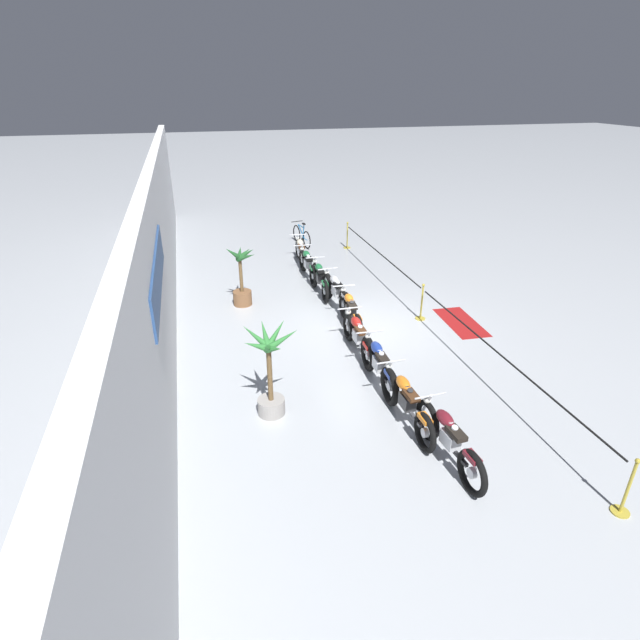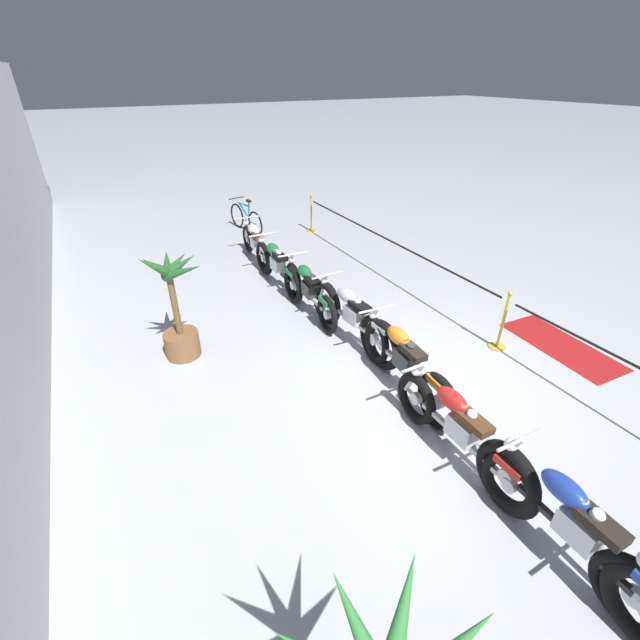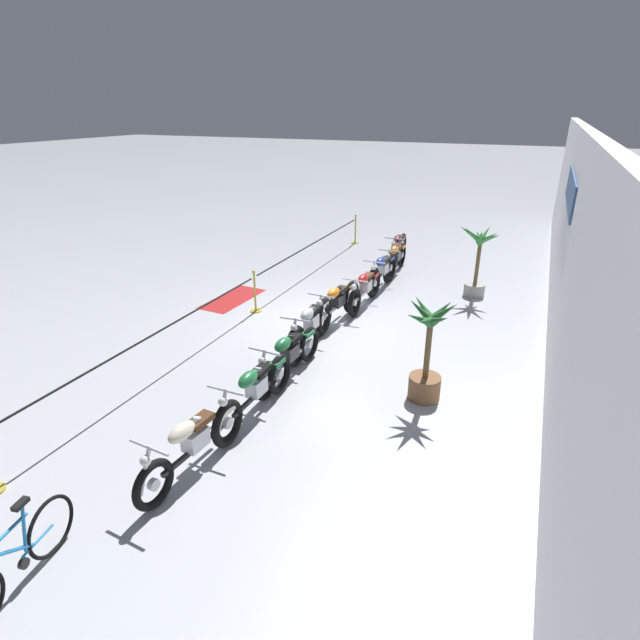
{
  "view_description": "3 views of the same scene",
  "coord_description": "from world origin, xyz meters",
  "px_view_note": "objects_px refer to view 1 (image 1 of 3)",
  "views": [
    {
      "loc": [
        -11.35,
        4.31,
        6.0
      ],
      "look_at": [
        -0.15,
        1.37,
        0.45
      ],
      "focal_mm": 28.0,
      "sensor_mm": 36.0,
      "label": 1
    },
    {
      "loc": [
        -3.73,
        3.84,
        4.03
      ],
      "look_at": [
        0.9,
        1.35,
        0.94
      ],
      "focal_mm": 24.0,
      "sensor_mm": 36.0,
      "label": 2
    },
    {
      "loc": [
        9.89,
        4.4,
        4.68
      ],
      "look_at": [
        0.83,
        0.44,
        0.4
      ],
      "focal_mm": 28.0,
      "sensor_mm": 36.0,
      "label": 3
    }
  ],
  "objects_px": {
    "potted_palm_left_of_row": "(242,279)",
    "potted_palm_right_of_row": "(270,372)",
    "motorcycle_orange_4": "(350,312)",
    "motorcycle_cream_8": "(301,252)",
    "stanchion_far_left": "(453,320)",
    "motorcycle_orange_1": "(406,402)",
    "motorcycle_maroon_0": "(448,440)",
    "stanchion_mid_right": "(347,239)",
    "motorcycle_red_3": "(358,337)",
    "motorcycle_green_6": "(320,279)",
    "bicycle": "(302,236)",
    "motorcycle_silver_5": "(336,293)",
    "motorcycle_green_7": "(308,265)",
    "stanchion_mid_left": "(421,307)",
    "motorcycle_blue_2": "(379,366)",
    "floor_banner": "(461,322)"
  },
  "relations": [
    {
      "from": "motorcycle_blue_2",
      "to": "stanchion_far_left",
      "type": "relative_size",
      "value": 0.16
    },
    {
      "from": "motorcycle_green_6",
      "to": "potted_palm_left_of_row",
      "type": "relative_size",
      "value": 1.23
    },
    {
      "from": "motorcycle_green_6",
      "to": "motorcycle_green_7",
      "type": "height_order",
      "value": "motorcycle_green_7"
    },
    {
      "from": "potted_palm_right_of_row",
      "to": "potted_palm_left_of_row",
      "type": "bearing_deg",
      "value": -0.94
    },
    {
      "from": "motorcycle_silver_5",
      "to": "stanchion_mid_right",
      "type": "distance_m",
      "value": 5.88
    },
    {
      "from": "motorcycle_red_3",
      "to": "motorcycle_cream_8",
      "type": "height_order",
      "value": "motorcycle_red_3"
    },
    {
      "from": "motorcycle_red_3",
      "to": "potted_palm_right_of_row",
      "type": "bearing_deg",
      "value": 127.08
    },
    {
      "from": "motorcycle_silver_5",
      "to": "potted_palm_right_of_row",
      "type": "relative_size",
      "value": 1.24
    },
    {
      "from": "motorcycle_orange_1",
      "to": "motorcycle_cream_8",
      "type": "relative_size",
      "value": 1.09
    },
    {
      "from": "motorcycle_maroon_0",
      "to": "motorcycle_green_7",
      "type": "bearing_deg",
      "value": 1.38
    },
    {
      "from": "stanchion_far_left",
      "to": "stanchion_mid_right",
      "type": "relative_size",
      "value": 13.24
    },
    {
      "from": "motorcycle_green_6",
      "to": "stanchion_far_left",
      "type": "relative_size",
      "value": 0.16
    },
    {
      "from": "motorcycle_orange_4",
      "to": "potted_palm_right_of_row",
      "type": "height_order",
      "value": "potted_palm_right_of_row"
    },
    {
      "from": "motorcycle_orange_1",
      "to": "stanchion_mid_left",
      "type": "xyz_separation_m",
      "value": [
        4.23,
        -2.32,
        -0.12
      ]
    },
    {
      "from": "motorcycle_green_6",
      "to": "stanchion_mid_left",
      "type": "xyz_separation_m",
      "value": [
        -2.59,
        -2.22,
        -0.11
      ]
    },
    {
      "from": "potted_palm_left_of_row",
      "to": "potted_palm_right_of_row",
      "type": "bearing_deg",
      "value": 179.06
    },
    {
      "from": "stanchion_mid_right",
      "to": "floor_banner",
      "type": "distance_m",
      "value": 7.36
    },
    {
      "from": "potted_palm_left_of_row",
      "to": "stanchion_mid_left",
      "type": "bearing_deg",
      "value": -115.88
    },
    {
      "from": "motorcycle_red_3",
      "to": "bicycle",
      "type": "distance_m",
      "value": 9.09
    },
    {
      "from": "motorcycle_red_3",
      "to": "stanchion_far_left",
      "type": "bearing_deg",
      "value": -96.98
    },
    {
      "from": "motorcycle_orange_1",
      "to": "motorcycle_silver_5",
      "type": "xyz_separation_m",
      "value": [
        5.52,
        -0.24,
        0.01
      ]
    },
    {
      "from": "motorcycle_blue_2",
      "to": "bicycle",
      "type": "bearing_deg",
      "value": -3.74
    },
    {
      "from": "stanchion_mid_left",
      "to": "motorcycle_green_7",
      "type": "bearing_deg",
      "value": 30.39
    },
    {
      "from": "potted_palm_left_of_row",
      "to": "stanchion_mid_left",
      "type": "height_order",
      "value": "potted_palm_left_of_row"
    },
    {
      "from": "motorcycle_silver_5",
      "to": "stanchion_mid_left",
      "type": "distance_m",
      "value": 2.45
    },
    {
      "from": "potted_palm_right_of_row",
      "to": "stanchion_far_left",
      "type": "bearing_deg",
      "value": -71.95
    },
    {
      "from": "potted_palm_right_of_row",
      "to": "stanchion_mid_left",
      "type": "xyz_separation_m",
      "value": [
        3.26,
        -4.76,
        -0.58
      ]
    },
    {
      "from": "stanchion_far_left",
      "to": "bicycle",
      "type": "bearing_deg",
      "value": 10.04
    },
    {
      "from": "motorcycle_orange_1",
      "to": "bicycle",
      "type": "xyz_separation_m",
      "value": [
        11.87,
        -0.66,
        -0.1
      ]
    },
    {
      "from": "stanchion_mid_right",
      "to": "stanchion_far_left",
      "type": "bearing_deg",
      "value": 180.0
    },
    {
      "from": "bicycle",
      "to": "motorcycle_cream_8",
      "type": "bearing_deg",
      "value": 166.4
    },
    {
      "from": "motorcycle_green_7",
      "to": "motorcycle_cream_8",
      "type": "xyz_separation_m",
      "value": [
        1.49,
        -0.1,
        -0.01
      ]
    },
    {
      "from": "stanchion_mid_right",
      "to": "potted_palm_left_of_row",
      "type": "bearing_deg",
      "value": 134.14
    },
    {
      "from": "potted_palm_left_of_row",
      "to": "motorcycle_orange_1",
      "type": "bearing_deg",
      "value": -160.08
    },
    {
      "from": "motorcycle_silver_5",
      "to": "motorcycle_cream_8",
      "type": "bearing_deg",
      "value": 1.73
    },
    {
      "from": "motorcycle_red_3",
      "to": "motorcycle_silver_5",
      "type": "distance_m",
      "value": 2.73
    },
    {
      "from": "motorcycle_red_3",
      "to": "motorcycle_cream_8",
      "type": "xyz_separation_m",
      "value": [
        6.83,
        -0.13,
        -0.0
      ]
    },
    {
      "from": "motorcycle_blue_2",
      "to": "potted_palm_right_of_row",
      "type": "distance_m",
      "value": 2.5
    },
    {
      "from": "motorcycle_orange_4",
      "to": "motorcycle_cream_8",
      "type": "relative_size",
      "value": 1.1
    },
    {
      "from": "motorcycle_silver_5",
      "to": "stanchion_mid_left",
      "type": "xyz_separation_m",
      "value": [
        -1.29,
        -2.07,
        -0.13
      ]
    },
    {
      "from": "motorcycle_orange_4",
      "to": "floor_banner",
      "type": "bearing_deg",
      "value": -97.26
    },
    {
      "from": "motorcycle_maroon_0",
      "to": "stanchion_mid_right",
      "type": "bearing_deg",
      "value": -9.59
    },
    {
      "from": "motorcycle_green_7",
      "to": "motorcycle_cream_8",
      "type": "relative_size",
      "value": 1.07
    },
    {
      "from": "motorcycle_orange_1",
      "to": "floor_banner",
      "type": "relative_size",
      "value": 1.22
    },
    {
      "from": "motorcycle_maroon_0",
      "to": "potted_palm_left_of_row",
      "type": "distance_m",
      "value": 8.15
    },
    {
      "from": "motorcycle_green_7",
      "to": "potted_palm_right_of_row",
      "type": "height_order",
      "value": "potted_palm_right_of_row"
    },
    {
      "from": "bicycle",
      "to": "potted_palm_right_of_row",
      "type": "distance_m",
      "value": 11.35
    },
    {
      "from": "motorcycle_orange_1",
      "to": "potted_palm_right_of_row",
      "type": "distance_m",
      "value": 2.67
    },
    {
      "from": "motorcycle_orange_4",
      "to": "motorcycle_silver_5",
      "type": "distance_m",
      "value": 1.39
    },
    {
      "from": "motorcycle_orange_4",
      "to": "potted_palm_left_of_row",
      "type": "relative_size",
      "value": 1.28
    }
  ]
}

